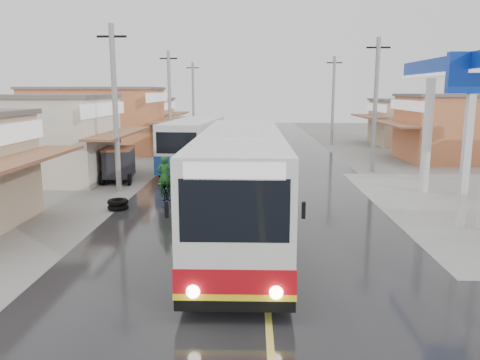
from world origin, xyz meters
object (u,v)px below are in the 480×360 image
at_px(tricycle_far, 94,160).
at_px(second_bus, 194,143).
at_px(tyre_stack, 118,204).
at_px(cyclist, 166,189).
at_px(tricycle_near, 119,163).
at_px(coach_bus, 241,183).

bearing_deg(tricycle_far, second_bus, 43.49).
distance_m(second_bus, tyre_stack, 10.51).
relative_size(tricycle_far, tyre_stack, 2.95).
distance_m(cyclist, tricycle_near, 6.22).
relative_size(cyclist, tyre_stack, 2.51).
relative_size(cyclist, tricycle_near, 0.88).
relative_size(coach_bus, cyclist, 5.69).
relative_size(coach_bus, tyre_stack, 14.25).
height_order(cyclist, tricycle_far, cyclist).
distance_m(second_bus, tricycle_far, 6.16).
relative_size(second_bus, tricycle_near, 3.86).
xyz_separation_m(coach_bus, tyre_stack, (-5.26, 3.58, -1.64)).
bearing_deg(cyclist, tyre_stack, -168.55).
relative_size(coach_bus, second_bus, 1.30).
distance_m(tricycle_near, tricycle_far, 2.15).
bearing_deg(tricycle_near, coach_bus, -60.96).
height_order(second_bus, tricycle_far, second_bus).
bearing_deg(second_bus, tricycle_near, -126.03).
bearing_deg(tyre_stack, tricycle_far, 115.03).
distance_m(coach_bus, tricycle_far, 13.89).
height_order(tricycle_far, tyre_stack, tricycle_far).
bearing_deg(coach_bus, cyclist, 127.29).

